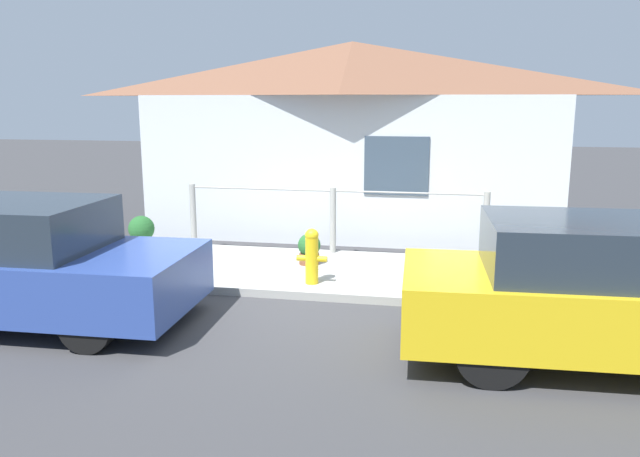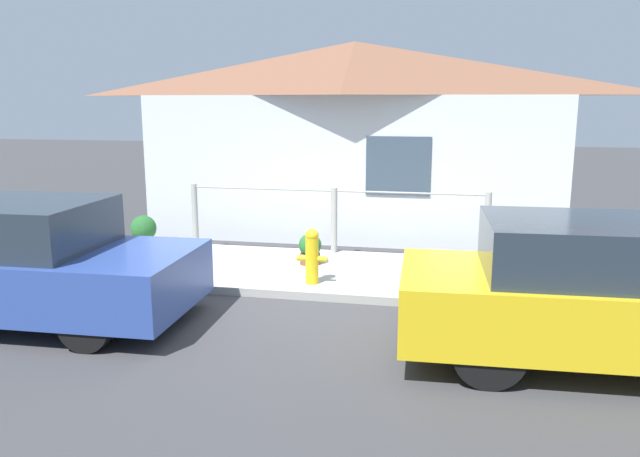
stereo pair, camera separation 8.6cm
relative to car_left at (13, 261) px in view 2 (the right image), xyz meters
name	(u,v)px [view 2 (the right image)]	position (x,y,z in m)	size (l,w,h in m)	color
ground_plane	(303,300)	(3.17, 1.34, -0.70)	(60.00, 60.00, 0.00)	#38383A
sidewalk	(321,272)	(3.17, 2.53, -0.64)	(24.00, 2.37, 0.11)	#9E9E99
house	(353,81)	(3.17, 5.46, 2.20)	(7.91, 2.23, 3.61)	silver
fence	(334,217)	(3.17, 3.57, 0.00)	(4.90, 0.10, 1.06)	#999993
car_left	(13,261)	(0.00, 0.00, 0.00)	(4.21, 1.87, 1.42)	#2D4793
car_right	(623,295)	(6.63, 0.00, 0.02)	(4.36, 1.79, 1.43)	gold
fire_hydrant	(312,255)	(3.19, 1.76, -0.19)	(0.41, 0.18, 0.76)	yellow
potted_plant_near_hydrant	(310,249)	(2.95, 2.75, -0.35)	(0.34, 0.34, 0.47)	brown
potted_plant_by_fence	(143,229)	(-0.09, 3.36, -0.30)	(0.44, 0.44, 0.53)	slate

